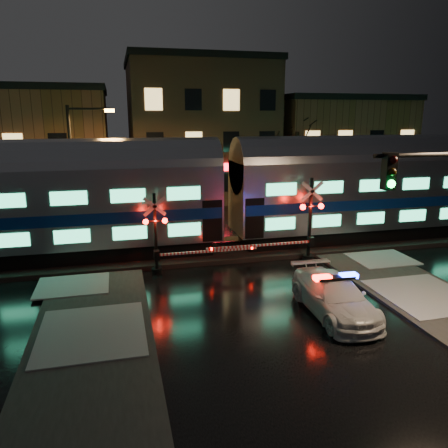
{
  "coord_description": "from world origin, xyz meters",
  "views": [
    {
      "loc": [
        -5.38,
        -17.08,
        7.23
      ],
      "look_at": [
        -0.56,
        2.5,
        2.2
      ],
      "focal_mm": 35.0,
      "sensor_mm": 36.0,
      "label": 1
    }
  ],
  "objects_px": {
    "police_car": "(334,296)",
    "crossing_signal_left": "(164,242)",
    "crossing_signal_right": "(304,229)",
    "streetlight": "(77,165)",
    "traffic_light": "(448,237)"
  },
  "relations": [
    {
      "from": "police_car",
      "to": "crossing_signal_left",
      "type": "height_order",
      "value": "crossing_signal_left"
    },
    {
      "from": "crossing_signal_left",
      "to": "crossing_signal_right",
      "type": "bearing_deg",
      "value": 0.08
    },
    {
      "from": "police_car",
      "to": "streetlight",
      "type": "bearing_deg",
      "value": 129.24
    },
    {
      "from": "police_car",
      "to": "crossing_signal_right",
      "type": "relative_size",
      "value": 0.8
    },
    {
      "from": "crossing_signal_left",
      "to": "police_car",
      "type": "bearing_deg",
      "value": -45.42
    },
    {
      "from": "traffic_light",
      "to": "crossing_signal_left",
      "type": "bearing_deg",
      "value": 144.57
    },
    {
      "from": "police_car",
      "to": "traffic_light",
      "type": "xyz_separation_m",
      "value": [
        2.6,
        -2.32,
        2.76
      ]
    },
    {
      "from": "police_car",
      "to": "traffic_light",
      "type": "bearing_deg",
      "value": -40.66
    },
    {
      "from": "crossing_signal_right",
      "to": "crossing_signal_left",
      "type": "bearing_deg",
      "value": -179.92
    },
    {
      "from": "crossing_signal_right",
      "to": "traffic_light",
      "type": "relative_size",
      "value": 0.93
    },
    {
      "from": "police_car",
      "to": "crossing_signal_left",
      "type": "bearing_deg",
      "value": 135.75
    },
    {
      "from": "police_car",
      "to": "traffic_light",
      "type": "height_order",
      "value": "traffic_light"
    },
    {
      "from": "crossing_signal_left",
      "to": "streetlight",
      "type": "xyz_separation_m",
      "value": [
        -4.09,
        6.7,
        2.91
      ]
    },
    {
      "from": "police_car",
      "to": "streetlight",
      "type": "relative_size",
      "value": 0.62
    },
    {
      "from": "streetlight",
      "to": "traffic_light",
      "type": "bearing_deg",
      "value": -50.1
    }
  ]
}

